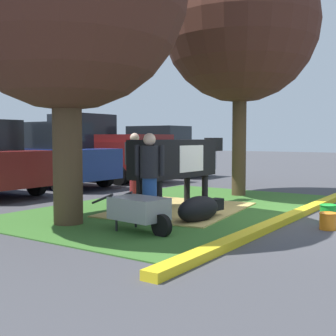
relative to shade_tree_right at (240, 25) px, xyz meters
name	(u,v)px	position (x,y,z in m)	size (l,w,h in m)	color
ground_plane	(275,216)	(-2.47, -1.97, -4.49)	(80.00, 80.00, 0.00)	#424247
grass_island	(177,207)	(-2.68, 0.21, -4.48)	(7.71, 4.81, 0.02)	#386B28
curb_yellow	(290,217)	(-2.68, -2.35, -4.43)	(8.91, 0.24, 0.12)	yellow
hay_bedding	(180,210)	(-2.98, -0.06, -4.46)	(3.20, 2.40, 0.04)	tan
shade_tree_right	(240,25)	(0.00, 0.00, 0.00)	(4.06, 4.06, 6.54)	#4C3823
cow_holstein	(177,159)	(-2.79, 0.14, -3.40)	(3.14, 0.78, 1.55)	black
calf_lying	(199,209)	(-3.82, -1.03, -4.25)	(1.32, 0.55, 0.48)	black
person_handler	(135,164)	(-2.25, 1.74, -3.59)	(0.49, 0.34, 1.66)	maroon
person_visitor_near	(150,175)	(-4.49, -0.39, -3.61)	(0.34, 0.48, 1.63)	#23478C
wheelbarrow	(140,209)	(-5.20, -0.72, -4.10)	(0.71, 1.62, 0.63)	gray
bucket_orange	(328,221)	(-3.20, -3.17, -4.34)	(0.30, 0.30, 0.29)	orange
bucket_green	(328,213)	(-2.50, -2.99, -4.32)	(0.32, 0.32, 0.33)	green
sedan_blue	(51,156)	(-1.33, 5.84, -3.50)	(2.05, 4.42, 2.02)	navy
pickup_truck_maroon	(99,150)	(1.22, 6.18, -3.37)	(2.26, 5.42, 2.42)	maroon
sedan_silver	(159,151)	(4.10, 5.56, -3.50)	(2.05, 4.42, 2.02)	silver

